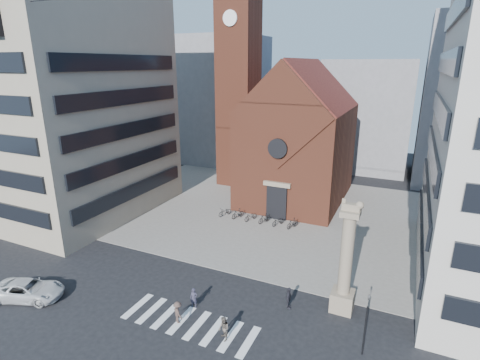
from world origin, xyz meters
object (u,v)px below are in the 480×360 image
traffic_light (366,323)px  scooter_0 (225,212)px  pedestrian_1 (224,329)px  pedestrian_0 (194,298)px  pedestrian_2 (289,298)px  lion_column (345,268)px  white_car (28,290)px

traffic_light → scooter_0: (-17.84, 16.20, -1.74)m
traffic_light → pedestrian_1: 8.95m
pedestrian_1 → scooter_0: 20.91m
traffic_light → scooter_0: size_ratio=2.26×
pedestrian_0 → pedestrian_1: (3.60, -2.16, 0.07)m
pedestrian_0 → pedestrian_2: pedestrian_2 is taller
pedestrian_2 → lion_column: bearing=-84.4°
white_car → pedestrian_2: bearing=-88.8°
lion_column → scooter_0: bearing=142.4°
traffic_light → pedestrian_1: (-8.47, -2.49, -1.44)m
pedestrian_0 → pedestrian_2: 7.02m
pedestrian_0 → pedestrian_1: pedestrian_1 is taller
lion_column → pedestrian_1: size_ratio=5.11×
pedestrian_0 → pedestrian_2: size_ratio=0.91×
traffic_light → scooter_0: traffic_light is taller
traffic_light → white_car: traffic_light is taller
pedestrian_2 → scooter_0: 18.33m
pedestrian_1 → scooter_0: bearing=162.9°
white_car → pedestrian_0: bearing=-90.3°
white_car → pedestrian_0: size_ratio=3.39×
pedestrian_0 → pedestrian_1: bearing=-41.3°
lion_column → pedestrian_1: bearing=-135.0°
pedestrian_0 → white_car: bearing=-170.5°
white_car → pedestrian_1: pedestrian_1 is taller
traffic_light → pedestrian_1: bearing=-163.6°
pedestrian_1 → pedestrian_2: 5.75m
traffic_light → pedestrian_2: size_ratio=2.51×
lion_column → traffic_light: bearing=-63.5°
lion_column → pedestrian_0: bearing=-156.8°
white_car → pedestrian_2: 19.99m
traffic_light → white_car: 24.78m
white_car → scooter_0: white_car is taller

